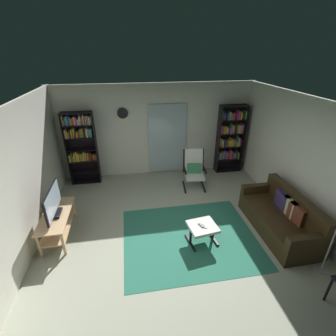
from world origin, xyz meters
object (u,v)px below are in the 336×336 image
object	(u,v)px
bookshelf_near_tv	(81,144)
cell_phone	(204,226)
tv_stand	(58,221)
leather_sofa	(281,218)
ottoman	(202,228)
tv_remote	(201,225)
wall_clock	(123,113)
bookshelf_near_sofa	(230,137)
television	(53,203)
lounge_armchair	(194,168)

from	to	relation	value
bookshelf_near_tv	cell_phone	size ratio (longest dim) A/B	14.13
tv_stand	cell_phone	size ratio (longest dim) A/B	8.56
leather_sofa	ottoman	distance (m)	1.68
tv_remote	cell_phone	size ratio (longest dim) A/B	1.03
cell_phone	tv_stand	bearing A→B (deg)	125.06
bookshelf_near_tv	wall_clock	distance (m)	1.37
bookshelf_near_sofa	wall_clock	bearing A→B (deg)	176.25
leather_sofa	tv_remote	world-z (taller)	leather_sofa
leather_sofa	tv_stand	bearing A→B (deg)	172.39
tv_stand	bookshelf_near_sofa	size ratio (longest dim) A/B	0.60
television	tv_stand	bearing A→B (deg)	99.43
bookshelf_near_sofa	wall_clock	size ratio (longest dim) A/B	6.90
tv_remote	bookshelf_near_sofa	bearing A→B (deg)	36.37
tv_stand	bookshelf_near_tv	distance (m)	2.35
television	leather_sofa	xyz separation A→B (m)	(4.44, -0.58, -0.48)
bookshelf_near_sofa	leather_sofa	bearing A→B (deg)	-89.68
tv_stand	cell_phone	bearing A→B (deg)	-13.56
bookshelf_near_sofa	lounge_armchair	world-z (taller)	bookshelf_near_sofa
bookshelf_near_tv	ottoman	bearing A→B (deg)	-48.28
television	wall_clock	distance (m)	2.99
bookshelf_near_tv	ottoman	distance (m)	3.89
lounge_armchair	television	bearing A→B (deg)	-154.76
bookshelf_near_tv	cell_phone	distance (m)	3.92
bookshelf_near_tv	leather_sofa	bearing A→B (deg)	-33.61
tv_remote	cell_phone	xyz separation A→B (m)	(0.05, -0.03, -0.00)
tv_stand	ottoman	bearing A→B (deg)	-12.95
television	ottoman	size ratio (longest dim) A/B	1.60
ottoman	wall_clock	xyz separation A→B (m)	(-1.38, 3.05, 1.54)
lounge_armchair	ottoman	world-z (taller)	lounge_armchair
television	bookshelf_near_tv	distance (m)	2.25
bookshelf_near_sofa	leather_sofa	world-z (taller)	bookshelf_near_sofa
ottoman	tv_remote	bearing A→B (deg)	-178.46
tv_remote	television	bearing A→B (deg)	144.17
bookshelf_near_tv	ottoman	size ratio (longest dim) A/B	3.40
television	ottoman	xyz separation A→B (m)	(2.77, -0.62, -0.48)
lounge_armchair	wall_clock	bearing A→B (deg)	152.18
television	leather_sofa	distance (m)	4.51
television	leather_sofa	size ratio (longest dim) A/B	0.50
tv_stand	tv_remote	size ratio (longest dim) A/B	8.33
wall_clock	bookshelf_near_sofa	bearing A→B (deg)	-3.75
bookshelf_near_tv	tv_remote	world-z (taller)	bookshelf_near_tv
tv_remote	tv_stand	bearing A→B (deg)	143.91
wall_clock	tv_stand	bearing A→B (deg)	-119.87
bookshelf_near_tv	bookshelf_near_sofa	size ratio (longest dim) A/B	0.99
bookshelf_near_tv	wall_clock	bearing A→B (deg)	10.50
leather_sofa	wall_clock	bearing A→B (deg)	135.47
cell_phone	wall_clock	bearing A→B (deg)	73.04
television	cell_phone	world-z (taller)	television
bookshelf_near_sofa	tv_remote	world-z (taller)	bookshelf_near_sofa
tv_stand	television	size ratio (longest dim) A/B	1.29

